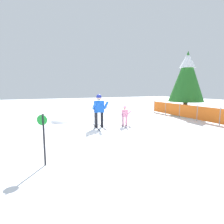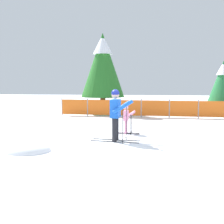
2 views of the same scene
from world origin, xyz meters
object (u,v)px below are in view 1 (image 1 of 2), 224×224
Objects in this scene: safety_fence at (197,113)px; trail_marker at (43,134)px; skier_child at (125,114)px; skier_adult at (99,108)px; conifer_far at (187,76)px.

trail_marker is (2.86, -9.40, 0.35)m from safety_fence.
skier_child is at bearing -96.57° from safety_fence.
trail_marker is (3.71, -3.00, -0.19)m from skier_adult.
trail_marker is at bearing -73.09° from safety_fence.
safety_fence is at bearing 86.19° from skier_child.
safety_fence is 9.83m from trail_marker.
skier_adult is 1.57× the size of skier_child.
skier_child is 5.04m from safety_fence.
skier_adult is at bearing -98.61° from skier_child.
safety_fence is at bearing 89.61° from skier_adult.
skier_adult is at bearing -79.13° from conifer_far.
skier_adult reaches higher than safety_fence.
conifer_far is at bearing 146.83° from safety_fence.
skier_child is (0.28, 1.40, -0.40)m from skier_adult.
trail_marker reaches higher than skier_child.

